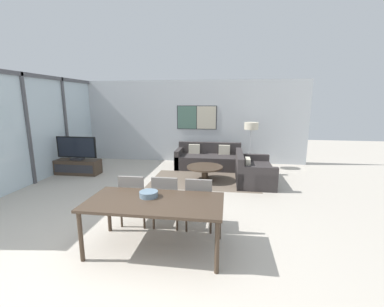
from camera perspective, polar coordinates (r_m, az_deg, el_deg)
ground_plane at (r=3.73m, az=-17.87°, el=-23.67°), size 24.00×24.00×0.00m
wall_back at (r=8.98m, az=-1.16°, el=7.11°), size 8.12×0.09×2.80m
window_wall_left at (r=7.65m, az=-32.88°, el=5.42°), size 0.07×6.13×2.80m
area_rug at (r=7.00m, az=2.84°, el=-5.95°), size 2.86×1.65×0.01m
tv_console at (r=8.25m, az=-23.97°, el=-2.72°), size 1.27×0.48×0.42m
television at (r=8.14m, az=-24.29°, el=1.06°), size 1.20×0.20×0.68m
sofa_main at (r=8.26m, az=3.74°, el=-1.33°), size 2.05×0.94×0.77m
sofa_side at (r=6.98m, az=13.01°, el=-4.07°), size 0.94×1.59×0.77m
coffee_table at (r=6.91m, az=2.87°, el=-3.64°), size 0.96×0.96×0.39m
dining_table at (r=3.72m, az=-8.31°, el=-11.28°), size 1.92×0.94×0.75m
dining_chair_left at (r=4.55m, az=-12.67°, el=-9.41°), size 0.46×0.46×0.91m
dining_chair_centre at (r=4.41m, az=-5.67°, el=-9.90°), size 0.46×0.46×0.91m
dining_chair_right at (r=4.30m, az=1.65°, el=-10.43°), size 0.46×0.46×0.91m
fruit_bowl at (r=3.83m, az=-9.60°, el=-8.81°), size 0.27×0.27×0.08m
floor_lamp at (r=8.20m, az=13.03°, el=5.46°), size 0.43×0.43×1.46m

